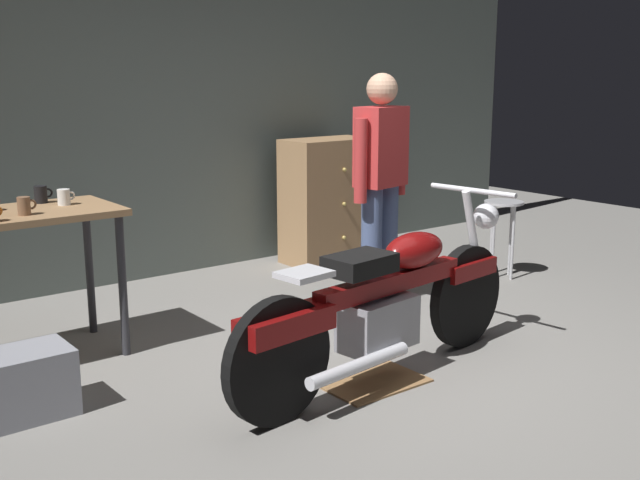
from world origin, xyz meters
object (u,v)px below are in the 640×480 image
mug_white_ceramic (64,197)px  wooden_dresser (328,201)px  storage_bin (26,383)px  shop_stool (503,218)px  mug_brown_stoneware (24,206)px  person_standing (381,180)px  motorcycle (387,301)px  mug_black_matte (41,194)px

mug_white_ceramic → wooden_dresser: bearing=16.7°
storage_bin → shop_stool: bearing=3.8°
shop_stool → mug_white_ceramic: (-3.42, 0.54, 0.45)m
mug_brown_stoneware → person_standing: bearing=-7.0°
wooden_dresser → shop_stool: bearing=-59.4°
motorcycle → mug_white_ceramic: bearing=121.0°
motorcycle → mug_brown_stoneware: 2.07m
motorcycle → wooden_dresser: bearing=51.7°
person_standing → shop_stool: person_standing is taller
person_standing → mug_white_ceramic: (-2.11, 0.48, 0.02)m
wooden_dresser → mug_black_matte: size_ratio=9.84×
person_standing → mug_white_ceramic: size_ratio=15.68×
motorcycle → mug_black_matte: (-1.28, 1.70, 0.50)m
storage_bin → mug_white_ceramic: bearing=56.1°
mug_black_matte → person_standing: bearing=-16.2°
person_standing → wooden_dresser: bearing=-125.1°
storage_bin → person_standing: bearing=6.9°
mug_white_ceramic → mug_black_matte: mug_black_matte is taller
motorcycle → shop_stool: motorcycle is taller
mug_brown_stoneware → wooden_dresser: bearing=18.5°
wooden_dresser → motorcycle: bearing=-121.7°
mug_white_ceramic → mug_black_matte: size_ratio=0.95×
mug_white_ceramic → storage_bin: bearing=-123.9°
person_standing → mug_black_matte: (-2.19, 0.64, 0.03)m
shop_stool → wooden_dresser: bearing=120.6°
mug_white_ceramic → motorcycle: bearing=-52.4°
storage_bin → mug_black_matte: bearing=64.7°
motorcycle → wooden_dresser: size_ratio=1.98×
mug_brown_stoneware → mug_black_matte: bearing=59.1°
person_standing → mug_black_matte: 2.28m
mug_brown_stoneware → mug_black_matte: 0.40m
mug_black_matte → mug_brown_stoneware: bearing=-120.9°
shop_stool → mug_black_matte: 3.60m
storage_bin → wooden_dresser: bearing=26.6°
storage_bin → mug_brown_stoneware: bearing=68.0°
person_standing → mug_black_matte: person_standing is taller
wooden_dresser → storage_bin: size_ratio=2.50×
storage_bin → mug_black_matte: size_ratio=3.94×
motorcycle → mug_black_matte: bearing=120.2°
person_standing → mug_black_matte: size_ratio=14.94×
shop_stool → motorcycle: bearing=-155.6°
shop_stool → mug_brown_stoneware: 3.76m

